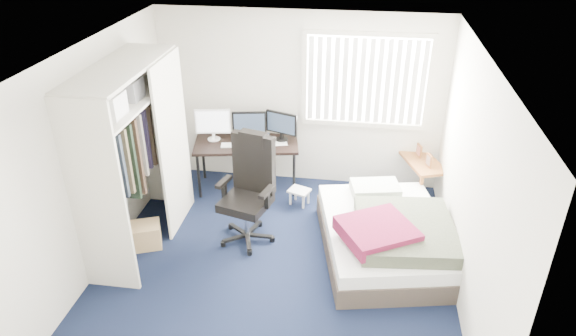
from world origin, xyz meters
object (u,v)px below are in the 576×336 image
(desk, at_px, (246,140))
(bed, at_px, (387,235))
(nightstand, at_px, (422,165))
(office_chair, at_px, (249,200))

(desk, relative_size, bed, 0.72)
(nightstand, bearing_deg, desk, -177.83)
(office_chair, height_order, bed, office_chair)
(office_chair, bearing_deg, desk, 103.67)
(bed, bearing_deg, desk, 145.86)
(desk, distance_m, bed, 2.44)
(desk, height_order, nightstand, desk)
(bed, bearing_deg, office_chair, 175.57)
(office_chair, relative_size, bed, 0.64)
(office_chair, xyz_separation_m, nightstand, (2.16, 1.30, -0.03))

